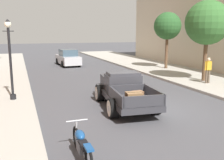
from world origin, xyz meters
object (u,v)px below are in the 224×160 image
Objects in this scene: car_background_silver at (68,58)px; motorcycle_parked at (82,144)px; pedestrian_sidewalk_right at (208,69)px; street_lamp_near at (10,54)px; hotrod_truck_gunmetal at (123,90)px; street_tree_nearest at (207,23)px; street_tree_second at (167,26)px.

motorcycle_parked is at bearing -99.43° from car_background_silver.
pedestrian_sidewalk_right is 11.79m from street_lamp_near.
street_tree_nearest reaches higher than hotrod_truck_gunmetal.
motorcycle_parked is at bearing -129.02° from street_tree_second.
street_tree_nearest is (7.21, 3.16, 3.22)m from hotrod_truck_gunmetal.
pedestrian_sidewalk_right is 0.33× the size of street_tree_second.
street_tree_nearest is (10.25, 7.56, 3.54)m from motorcycle_parked.
hotrod_truck_gunmetal is 1.15× the size of car_background_silver.
street_tree_nearest is 6.21m from street_tree_second.
car_background_silver is 0.88× the size of street_tree_second.
street_lamp_near reaches higher than motorcycle_parked.
hotrod_truck_gunmetal is at bearing -130.93° from street_tree_second.
street_tree_second reaches higher than hotrod_truck_gunmetal.
motorcycle_parked is at bearing -145.58° from pedestrian_sidewalk_right.
hotrod_truck_gunmetal is 5.35m from motorcycle_parked.
motorcycle_parked is at bearing -74.90° from street_lamp_near.
hotrod_truck_gunmetal is at bearing 55.38° from motorcycle_parked.
car_background_silver is at bearing 142.00° from street_tree_second.
pedestrian_sidewalk_right is (9.89, 6.78, 0.64)m from motorcycle_parked.
motorcycle_parked is 20.10m from car_background_silver.
hotrod_truck_gunmetal is 5.66m from street_lamp_near.
street_lamp_near is at bearing 179.97° from pedestrian_sidewalk_right.
hotrod_truck_gunmetal is at bearing -160.86° from pedestrian_sidewalk_right.
street_lamp_near is at bearing 153.90° from hotrod_truck_gunmetal.
street_tree_nearest reaches higher than street_lamp_near.
street_lamp_near is (-1.83, 6.78, 1.94)m from motorcycle_parked.
street_lamp_near is 12.21m from street_tree_nearest.
pedestrian_sidewalk_right is at bearing -63.19° from car_background_silver.
street_tree_nearest is at bearing 23.69° from hotrod_truck_gunmetal.
street_tree_nearest is at bearing -98.01° from street_tree_second.
car_background_silver is at bearing 89.05° from hotrod_truck_gunmetal.
street_tree_second is (7.82, -6.11, 3.13)m from car_background_silver.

